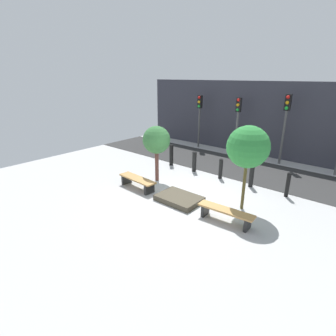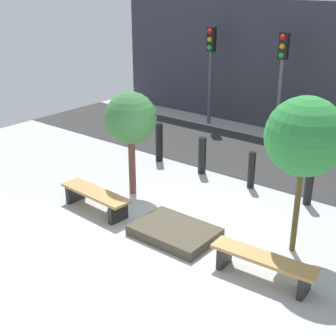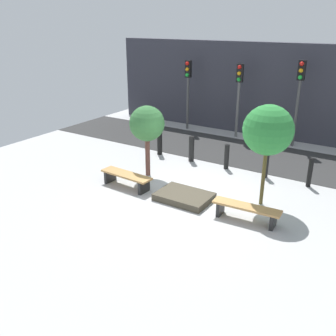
{
  "view_description": "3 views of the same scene",
  "coord_description": "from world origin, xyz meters",
  "px_view_note": "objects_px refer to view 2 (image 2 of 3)",
  "views": [
    {
      "loc": [
        5.36,
        -6.99,
        4.4
      ],
      "look_at": [
        -0.5,
        -0.16,
        1.2
      ],
      "focal_mm": 28.0,
      "sensor_mm": 36.0,
      "label": 1
    },
    {
      "loc": [
        4.91,
        -6.44,
        4.69
      ],
      "look_at": [
        -0.47,
        0.27,
        1.21
      ],
      "focal_mm": 50.0,
      "sensor_mm": 36.0,
      "label": 2
    },
    {
      "loc": [
        5.0,
        -8.8,
        4.99
      ],
      "look_at": [
        -0.59,
        -0.08,
        0.88
      ],
      "focal_mm": 40.0,
      "sensor_mm": 36.0,
      "label": 3
    }
  ],
  "objects_px": {
    "planter_bed": "(175,232)",
    "bench_right": "(263,263)",
    "tree_behind_right_bench": "(305,137)",
    "bollard_right": "(309,184)",
    "bench_left": "(95,197)",
    "bollard_far_left": "(159,142)",
    "bollard_center": "(251,170)",
    "traffic_light_west": "(211,58)",
    "traffic_light_mid_west": "(282,66)",
    "tree_behind_left_bench": "(131,119)",
    "bollard_left": "(202,156)"
  },
  "relations": [
    {
      "from": "bench_left",
      "to": "traffic_light_west",
      "type": "relative_size",
      "value": 0.56
    },
    {
      "from": "traffic_light_mid_west",
      "to": "bollard_center",
      "type": "bearing_deg",
      "value": -71.65
    },
    {
      "from": "bench_left",
      "to": "bench_right",
      "type": "relative_size",
      "value": 1.0
    },
    {
      "from": "bollard_far_left",
      "to": "tree_behind_left_bench",
      "type": "bearing_deg",
      "value": -66.84
    },
    {
      "from": "bollard_center",
      "to": "tree_behind_right_bench",
      "type": "bearing_deg",
      "value": -44.89
    },
    {
      "from": "bench_left",
      "to": "tree_behind_left_bench",
      "type": "xyz_separation_m",
      "value": [
        0.0,
        1.18,
        1.47
      ]
    },
    {
      "from": "bench_right",
      "to": "tree_behind_left_bench",
      "type": "xyz_separation_m",
      "value": [
        -4.03,
        1.18,
        1.48
      ]
    },
    {
      "from": "bench_right",
      "to": "traffic_light_west",
      "type": "bearing_deg",
      "value": 126.39
    },
    {
      "from": "bollard_left",
      "to": "bollard_right",
      "type": "xyz_separation_m",
      "value": [
        2.87,
        0.0,
        0.0
      ]
    },
    {
      "from": "bench_right",
      "to": "bollard_far_left",
      "type": "bearing_deg",
      "value": 143.57
    },
    {
      "from": "bollard_far_left",
      "to": "tree_behind_right_bench",
      "type": "bearing_deg",
      "value": -22.32
    },
    {
      "from": "tree_behind_right_bench",
      "to": "bollard_far_left",
      "type": "height_order",
      "value": "tree_behind_right_bench"
    },
    {
      "from": "bench_left",
      "to": "traffic_light_mid_west",
      "type": "xyz_separation_m",
      "value": [
        0.73,
        7.05,
        1.93
      ]
    },
    {
      "from": "planter_bed",
      "to": "bench_right",
      "type": "bearing_deg",
      "value": -5.67
    },
    {
      "from": "tree_behind_left_bench",
      "to": "bollard_center",
      "type": "xyz_separation_m",
      "value": [
        2.01,
        2.01,
        -1.35
      ]
    },
    {
      "from": "bench_right",
      "to": "traffic_light_west",
      "type": "relative_size",
      "value": 0.56
    },
    {
      "from": "bench_right",
      "to": "traffic_light_mid_west",
      "type": "xyz_separation_m",
      "value": [
        -3.3,
        7.05,
        1.93
      ]
    },
    {
      "from": "traffic_light_west",
      "to": "tree_behind_left_bench",
      "type": "bearing_deg",
      "value": -72.65
    },
    {
      "from": "traffic_light_west",
      "to": "traffic_light_mid_west",
      "type": "distance_m",
      "value": 2.57
    },
    {
      "from": "bollard_far_left",
      "to": "bollard_right",
      "type": "distance_m",
      "value": 4.31
    },
    {
      "from": "planter_bed",
      "to": "bollard_right",
      "type": "height_order",
      "value": "bollard_right"
    },
    {
      "from": "bollard_left",
      "to": "traffic_light_west",
      "type": "relative_size",
      "value": 0.3
    },
    {
      "from": "bench_right",
      "to": "bollard_center",
      "type": "distance_m",
      "value": 3.77
    },
    {
      "from": "bench_right",
      "to": "bollard_center",
      "type": "relative_size",
      "value": 2.02
    },
    {
      "from": "planter_bed",
      "to": "bollard_left",
      "type": "bearing_deg",
      "value": 115.71
    },
    {
      "from": "bollard_center",
      "to": "bollard_right",
      "type": "distance_m",
      "value": 1.44
    },
    {
      "from": "planter_bed",
      "to": "bollard_far_left",
      "type": "bearing_deg",
      "value": 133.93
    },
    {
      "from": "planter_bed",
      "to": "tree_behind_left_bench",
      "type": "height_order",
      "value": "tree_behind_left_bench"
    },
    {
      "from": "bench_left",
      "to": "tree_behind_right_bench",
      "type": "height_order",
      "value": "tree_behind_right_bench"
    },
    {
      "from": "tree_behind_left_bench",
      "to": "bollard_far_left",
      "type": "xyz_separation_m",
      "value": [
        -0.86,
        2.01,
        -1.27
      ]
    },
    {
      "from": "tree_behind_right_bench",
      "to": "bollard_right",
      "type": "distance_m",
      "value": 2.71
    },
    {
      "from": "bench_right",
      "to": "bollard_left",
      "type": "height_order",
      "value": "bollard_left"
    },
    {
      "from": "bench_right",
      "to": "traffic_light_mid_west",
      "type": "distance_m",
      "value": 8.02
    },
    {
      "from": "tree_behind_right_bench",
      "to": "bollard_center",
      "type": "relative_size",
      "value": 3.22
    },
    {
      "from": "planter_bed",
      "to": "bollard_center",
      "type": "relative_size",
      "value": 1.75
    },
    {
      "from": "bollard_right",
      "to": "bollard_center",
      "type": "bearing_deg",
      "value": 180.0
    },
    {
      "from": "bollard_far_left",
      "to": "traffic_light_mid_west",
      "type": "bearing_deg",
      "value": 67.68
    },
    {
      "from": "bench_left",
      "to": "tree_behind_left_bench",
      "type": "relative_size",
      "value": 0.76
    },
    {
      "from": "tree_behind_right_bench",
      "to": "traffic_light_mid_west",
      "type": "height_order",
      "value": "traffic_light_mid_west"
    },
    {
      "from": "bollard_right",
      "to": "traffic_light_mid_west",
      "type": "height_order",
      "value": "traffic_light_mid_west"
    },
    {
      "from": "bench_left",
      "to": "bollard_far_left",
      "type": "relative_size",
      "value": 1.7
    },
    {
      "from": "traffic_light_west",
      "to": "bollard_far_left",
      "type": "bearing_deg",
      "value": -75.82
    },
    {
      "from": "bench_right",
      "to": "tree_behind_right_bench",
      "type": "bearing_deg",
      "value": 86.65
    },
    {
      "from": "bench_right",
      "to": "tree_behind_right_bench",
      "type": "height_order",
      "value": "tree_behind_right_bench"
    },
    {
      "from": "bollard_center",
      "to": "bench_right",
      "type": "bearing_deg",
      "value": -57.67
    },
    {
      "from": "bollard_far_left",
      "to": "bollard_center",
      "type": "bearing_deg",
      "value": 0.0
    },
    {
      "from": "bench_right",
      "to": "planter_bed",
      "type": "relative_size",
      "value": 1.15
    },
    {
      "from": "bollard_center",
      "to": "traffic_light_mid_west",
      "type": "height_order",
      "value": "traffic_light_mid_west"
    },
    {
      "from": "tree_behind_left_bench",
      "to": "bollard_far_left",
      "type": "bearing_deg",
      "value": 113.16
    },
    {
      "from": "bollard_far_left",
      "to": "traffic_light_west",
      "type": "bearing_deg",
      "value": 104.18
    }
  ]
}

